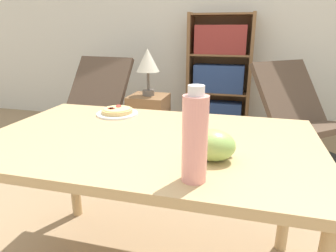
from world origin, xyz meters
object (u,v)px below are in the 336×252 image
Objects in this scene: pizza_on_plate at (117,112)px; lounge_chair_far at (299,133)px; lounge_chair_near at (92,120)px; bookshelf at (219,77)px; side_table at (149,124)px; grape_bunch at (213,145)px; table_lamp at (148,63)px; drink_bottle at (195,138)px.

pizza_on_plate is 0.22× the size of lounge_chair_far.
bookshelf is at bearing 44.58° from lounge_chair_near.
bookshelf reaches higher than lounge_chair_far.
bookshelf reaches higher than side_table.
pizza_on_plate is 1.30m from side_table.
grape_bunch is at bearing -43.16° from lounge_chair_near.
lounge_chair_far is 1.35m from side_table.
pizza_on_plate is 2.12m from bookshelf.
side_table is at bearing 100.80° from pizza_on_plate.
table_lamp is at bearing 0.00° from side_table.
table_lamp reaches higher than side_table.
lounge_chair_near is at bearing -178.91° from table_lamp.
bookshelf is at bearing 58.13° from side_table.
drink_bottle is at bearing -49.57° from pizza_on_plate.
drink_bottle reaches higher than pizza_on_plate.
table_lamp is at bearing 100.80° from pizza_on_plate.
lounge_chair_far is at bearing 4.26° from side_table.
table_lamp reaches higher than lounge_chair_near.
bookshelf is (-0.79, 0.80, 0.34)m from lounge_chair_far.
drink_bottle is (0.52, -0.61, 0.12)m from pizza_on_plate.
drink_bottle is at bearing -86.04° from bookshelf.
grape_bunch reaches higher than side_table.
drink_bottle is 0.67× the size of table_lamp.
lounge_chair_near reaches higher than grape_bunch.
drink_bottle is (-0.03, -0.16, 0.08)m from grape_bunch.
side_table is at bearing -121.87° from bookshelf.
lounge_chair_near and lounge_chair_far have the same top height.
drink_bottle is at bearing -67.52° from table_lamp.
pizza_on_plate is 1.77m from lounge_chair_far.
bookshelf is 1.11m from side_table.
table_lamp reaches higher than pizza_on_plate.
side_table is at bearing 7.60° from lounge_chair_near.
table_lamp is at bearing 112.48° from drink_bottle.
grape_bunch is at bearing -85.01° from bookshelf.
drink_bottle is at bearing -67.52° from side_table.
lounge_chair_far is 1.72× the size of side_table.
table_lamp is (0.60, 0.01, 0.58)m from lounge_chair_near.
bookshelf is at bearing 94.30° from lounge_chair_far.
drink_bottle is 0.50× the size of side_table.
table_lamp is (-0.56, -0.90, 0.24)m from bookshelf.
side_table is 1.34× the size of table_lamp.
drink_bottle reaches higher than lounge_chair_far.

